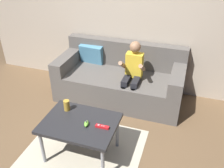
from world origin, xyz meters
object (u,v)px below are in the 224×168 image
Objects in this scene: person_seated_on_couch at (133,72)px; soda_can at (67,105)px; coffee_table at (80,125)px; couch at (120,80)px; nunchuk_lime at (86,124)px; game_remote_red_near_edge at (102,127)px.

person_seated_on_couch is 1.05m from soda_can.
person_seated_on_couch reaches higher than coffee_table.
couch is at bearing 142.50° from person_seated_on_couch.
couch is at bearing 91.48° from nunchuk_lime.
nunchuk_lime is (-0.20, -1.09, -0.06)m from person_seated_on_couch.
couch is 14.74× the size of soda_can.
coffee_table is 7.86× the size of nunchuk_lime.
person_seated_on_couch is at bearing 61.55° from soda_can.
soda_can is (-0.50, -0.93, -0.02)m from person_seated_on_couch.
nunchuk_lime is at bearing -15.96° from coffee_table.
person_seated_on_couch is at bearing 79.79° from nunchuk_lime.
nunchuk_lime is at bearing -174.87° from game_remote_red_near_edge.
couch reaches higher than game_remote_red_near_edge.
coffee_table is 0.26m from game_remote_red_near_edge.
person_seated_on_couch reaches higher than nunchuk_lime.
couch is 2.33× the size of coffee_table.
game_remote_red_near_edge is 1.43× the size of nunchuk_lime.
coffee_table is 0.11m from nunchuk_lime.
coffee_table is at bearing -33.40° from soda_can.
coffee_table is at bearing 177.69° from game_remote_red_near_edge.
game_remote_red_near_edge is 0.50m from soda_can.
nunchuk_lime is at bearing -28.91° from soda_can.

